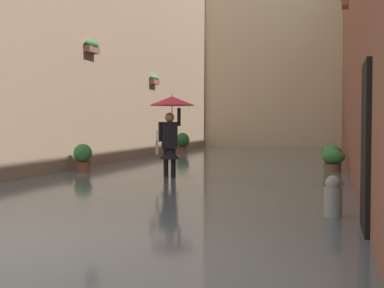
% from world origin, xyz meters
% --- Properties ---
extents(ground_plane, '(60.39, 60.39, 0.00)m').
position_xyz_m(ground_plane, '(0.00, -12.08, 0.00)').
color(ground_plane, '#605B56').
extents(flood_water, '(8.26, 30.16, 0.17)m').
position_xyz_m(flood_water, '(0.00, -12.08, 0.08)').
color(flood_water, '#515B60').
rests_on(flood_water, ground_plane).
extents(building_facade_left, '(2.04, 28.16, 9.19)m').
position_xyz_m(building_facade_left, '(-4.63, -12.07, 4.59)').
color(building_facade_left, brown).
rests_on(building_facade_left, ground_plane).
extents(building_facade_right, '(2.04, 28.16, 10.33)m').
position_xyz_m(building_facade_right, '(4.63, -12.08, 5.16)').
color(building_facade_right, gray).
rests_on(building_facade_right, ground_plane).
extents(building_facade_far, '(11.06, 1.80, 12.20)m').
position_xyz_m(building_facade_far, '(0.00, -25.06, 6.10)').
color(building_facade_far, beige).
rests_on(building_facade_far, ground_plane).
extents(person_wading, '(1.11, 1.11, 2.19)m').
position_xyz_m(person_wading, '(0.51, -7.51, 1.58)').
color(person_wading, '#2D2319').
rests_on(person_wading, ground_plane).
extents(potted_plant_near_left, '(0.62, 0.62, 0.75)m').
position_xyz_m(potted_plant_near_left, '(-3.32, -10.08, 0.44)').
color(potted_plant_near_left, brown).
rests_on(potted_plant_near_left, ground_plane).
extents(potted_plant_far_left, '(0.56, 0.56, 0.78)m').
position_xyz_m(potted_plant_far_left, '(-3.28, -12.36, 0.45)').
color(potted_plant_far_left, brown).
rests_on(potted_plant_far_left, ground_plane).
extents(potted_plant_mid_right, '(0.51, 0.51, 0.90)m').
position_xyz_m(potted_plant_mid_right, '(3.34, -8.44, 0.50)').
color(potted_plant_mid_right, brown).
rests_on(potted_plant_mid_right, ground_plane).
extents(potted_plant_near_right, '(0.63, 0.63, 1.05)m').
position_xyz_m(potted_plant_near_right, '(3.20, -17.79, 0.62)').
color(potted_plant_near_right, brown).
rests_on(potted_plant_near_right, ground_plane).
extents(potted_plant_mid_left, '(0.55, 0.55, 0.68)m').
position_xyz_m(potted_plant_mid_left, '(-3.20, -15.39, 0.39)').
color(potted_plant_mid_left, '#66605B').
rests_on(potted_plant_mid_left, ground_plane).
extents(mooring_bollard, '(0.25, 0.25, 0.74)m').
position_xyz_m(mooring_bollard, '(-3.33, -2.83, 0.37)').
color(mooring_bollard, gray).
rests_on(mooring_bollard, ground_plane).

